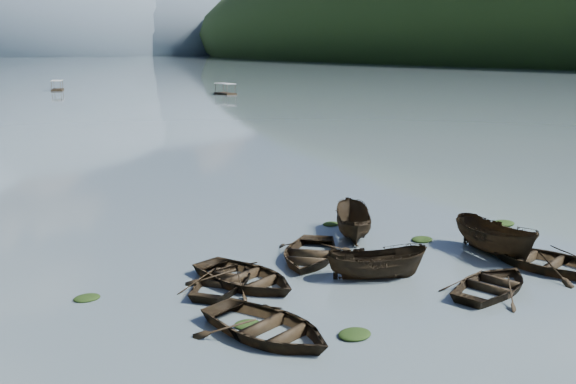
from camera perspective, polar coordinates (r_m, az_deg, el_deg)
ground_plane at (r=21.73m, az=17.15°, el=-11.14°), size 2400.00×2400.00×0.00m
haze_mtn_c at (r=926.00m, az=-22.39°, el=11.24°), size 520.00×520.00×260.00m
haze_mtn_d at (r=972.51m, az=-11.68°, el=11.94°), size 520.00×520.00×220.00m
rowboat_0 at (r=20.03m, az=-1.86°, el=-12.65°), size 4.56×5.46×0.97m
rowboat_1 at (r=24.01m, az=-5.59°, el=-8.29°), size 4.74×4.64×0.80m
rowboat_2 at (r=24.86m, az=7.85°, el=-7.60°), size 4.04×3.05×1.47m
rowboat_3 at (r=27.73m, az=21.92°, el=-6.26°), size 4.57×5.52×0.99m
rowboat_4 at (r=24.59m, az=17.76°, el=-8.35°), size 4.80×3.97×0.86m
rowboat_5 at (r=28.68m, az=17.87°, el=-5.33°), size 2.17×4.64×1.73m
rowboat_6 at (r=24.10m, az=-3.82°, el=-8.17°), size 4.45×5.35×0.96m
rowboat_7 at (r=26.72m, az=1.87°, el=-6.02°), size 5.53×5.59×0.95m
rowboat_8 at (r=30.03m, az=5.73°, el=-3.96°), size 3.57×4.39×1.62m
weed_clump_0 at (r=20.11m, az=5.93°, el=-12.62°), size 1.07×0.88×0.23m
weed_clump_1 at (r=20.74m, az=-3.67°, el=-11.75°), size 0.87×0.69×0.19m
weed_clump_2 at (r=28.91m, az=18.73°, el=-5.25°), size 1.06×0.85×0.23m
weed_clump_3 at (r=29.88m, az=11.83°, el=-4.25°), size 1.02×0.86×0.23m
weed_clump_4 at (r=30.88m, az=16.73°, el=-3.97°), size 1.09×0.86×0.22m
weed_clump_5 at (r=23.77m, az=-17.43°, el=-9.06°), size 0.93×0.75×0.20m
weed_clump_6 at (r=31.92m, az=3.86°, el=-2.91°), size 0.87×0.73×0.18m
weed_clump_7 at (r=33.59m, az=18.59°, el=-2.77°), size 1.20×0.96×0.26m
pontoon_centre at (r=141.62m, az=-19.80°, el=8.49°), size 3.61×5.54×1.97m
pontoon_right at (r=122.67m, az=-5.60°, el=8.63°), size 2.42×5.24×1.97m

